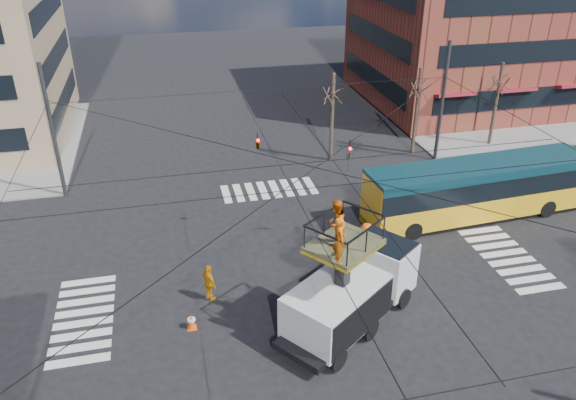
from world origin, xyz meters
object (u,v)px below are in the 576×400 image
(utility_truck, at_px, (353,281))
(flagger, at_px, (366,240))
(traffic_cone, at_px, (192,321))
(worker_ground, at_px, (209,283))
(city_bus, at_px, (478,189))

(utility_truck, distance_m, flagger, 5.25)
(flagger, bearing_deg, utility_truck, -57.91)
(utility_truck, height_order, traffic_cone, utility_truck)
(utility_truck, bearing_deg, traffic_cone, 134.37)
(worker_ground, height_order, flagger, flagger)
(traffic_cone, bearing_deg, worker_ground, 61.57)
(traffic_cone, bearing_deg, city_bus, 20.06)
(utility_truck, bearing_deg, city_bus, -0.73)
(city_bus, bearing_deg, worker_ground, -168.48)
(utility_truck, xyz_separation_m, city_bus, (9.59, 6.91, -0.28))
(city_bus, distance_m, worker_ground, 15.70)
(city_bus, height_order, traffic_cone, city_bus)
(city_bus, relative_size, flagger, 7.26)
(utility_truck, xyz_separation_m, worker_ground, (-5.54, 2.79, -1.13))
(utility_truck, height_order, city_bus, utility_truck)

